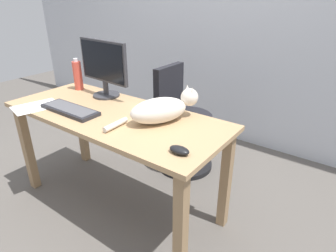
% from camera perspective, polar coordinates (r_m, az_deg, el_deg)
% --- Properties ---
extents(ground_plane, '(8.00, 8.00, 0.00)m').
position_cam_1_polar(ground_plane, '(2.31, -9.31, -14.67)').
color(ground_plane, '#59544F').
extents(back_wall, '(6.00, 0.04, 2.60)m').
position_cam_1_polar(back_wall, '(3.03, 10.94, 21.55)').
color(back_wall, silver).
rests_on(back_wall, ground_plane).
extents(desk, '(1.55, 0.64, 0.74)m').
position_cam_1_polar(desk, '(1.97, -10.56, -0.40)').
color(desk, tan).
rests_on(desk, ground_plane).
extents(office_chair, '(0.48, 0.48, 0.91)m').
position_cam_1_polar(office_chair, '(2.54, 2.66, -0.07)').
color(office_chair, black).
rests_on(office_chair, ground_plane).
extents(monitor, '(0.48, 0.20, 0.41)m').
position_cam_1_polar(monitor, '(2.20, -12.58, 11.38)').
color(monitor, '#333338').
rests_on(monitor, desk).
extents(keyboard, '(0.44, 0.15, 0.03)m').
position_cam_1_polar(keyboard, '(2.02, -18.80, 3.09)').
color(keyboard, '#232328').
rests_on(keyboard, desk).
extents(cat, '(0.33, 0.55, 0.20)m').
position_cam_1_polar(cat, '(1.74, -1.17, 3.41)').
color(cat, silver).
rests_on(cat, desk).
extents(computer_mouse, '(0.11, 0.06, 0.04)m').
position_cam_1_polar(computer_mouse, '(1.42, 2.26, -4.76)').
color(computer_mouse, black).
rests_on(computer_mouse, desk).
extents(paper_sheet, '(0.28, 0.34, 0.00)m').
position_cam_1_polar(paper_sheet, '(2.20, -24.58, 3.53)').
color(paper_sheet, white).
rests_on(paper_sheet, desk).
extents(water_bottle, '(0.07, 0.07, 0.25)m').
position_cam_1_polar(water_bottle, '(2.45, -17.39, 9.56)').
color(water_bottle, '#D84C3D').
rests_on(water_bottle, desk).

